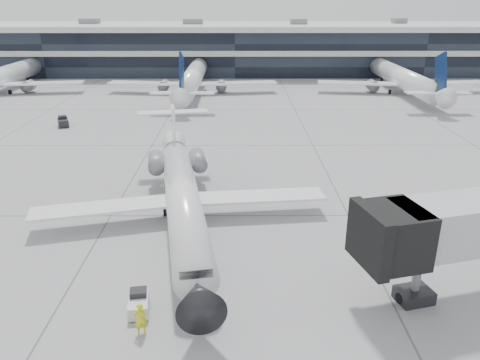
{
  "coord_description": "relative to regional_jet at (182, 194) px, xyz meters",
  "views": [
    {
      "loc": [
        0.75,
        -35.51,
        17.14
      ],
      "look_at": [
        0.88,
        1.6,
        2.6
      ],
      "focal_mm": 35.0,
      "sensor_mm": 36.0,
      "label": 1
    }
  ],
  "objects": [
    {
      "name": "traffic_cone",
      "position": [
        -0.76,
        7.16,
        -2.06
      ],
      "size": [
        0.51,
        0.51,
        0.59
      ],
      "rotation": [
        0.0,
        0.0,
        -0.31
      ],
      "color": "red",
      "rests_on": "ground"
    },
    {
      "name": "bg_jet_center",
      "position": [
        -4.2,
        55.81,
        -2.34
      ],
      "size": [
        32.0,
        40.0,
        9.6
      ],
      "primitive_type": null,
      "color": "white",
      "rests_on": "ground"
    },
    {
      "name": "ramp_worker",
      "position": [
        -0.78,
        -13.91,
        -1.38
      ],
      "size": [
        0.84,
        0.76,
        1.93
      ],
      "primitive_type": "imported",
      "rotation": [
        0.0,
        0.0,
        3.69
      ],
      "color": "yellow",
      "rests_on": "ground"
    },
    {
      "name": "bg_jet_left",
      "position": [
        -41.2,
        55.81,
        -2.34
      ],
      "size": [
        32.0,
        40.0,
        9.6
      ],
      "primitive_type": null,
      "color": "white",
      "rests_on": "ground"
    },
    {
      "name": "bg_jet_right",
      "position": [
        35.8,
        55.81,
        -2.34
      ],
      "size": [
        32.0,
        40.0,
        9.6
      ],
      "primitive_type": null,
      "color": "white",
      "rests_on": "ground"
    },
    {
      "name": "far_tug",
      "position": [
        -20.34,
        30.1,
        -1.69
      ],
      "size": [
        2.14,
        2.63,
        1.45
      ],
      "rotation": [
        0.0,
        0.0,
        0.41
      ],
      "color": "black",
      "rests_on": "ground"
    },
    {
      "name": "terminal",
      "position": [
        3.8,
        82.81,
        2.66
      ],
      "size": [
        170.0,
        22.0,
        10.0
      ],
      "primitive_type": "cube",
      "color": "black",
      "rests_on": "ground"
    },
    {
      "name": "ground",
      "position": [
        3.8,
        0.81,
        -2.34
      ],
      "size": [
        220.0,
        220.0,
        0.0
      ],
      "primitive_type": "plane",
      "color": "gray",
      "rests_on": "ground"
    },
    {
      "name": "baggage_tug",
      "position": [
        -1.27,
        -12.02,
        -1.79
      ],
      "size": [
        1.4,
        2.07,
        1.23
      ],
      "rotation": [
        0.0,
        0.0,
        0.14
      ],
      "color": "silver",
      "rests_on": "ground"
    },
    {
      "name": "regional_jet",
      "position": [
        0.0,
        0.0,
        0.0
      ],
      "size": [
        23.75,
        29.61,
        6.86
      ],
      "rotation": [
        0.0,
        0.0,
        0.17
      ],
      "color": "white",
      "rests_on": "ground"
    }
  ]
}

